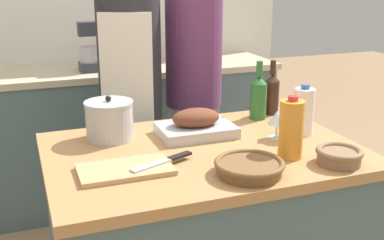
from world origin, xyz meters
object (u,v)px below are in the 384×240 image
(wine_bottle_green, at_px, (258,96))
(condiment_bottle_extra, at_px, (171,46))
(wicker_basket, at_px, (249,167))
(stand_mixer, at_px, (93,51))
(mixing_bowl, at_px, (339,156))
(person_cook_guest, at_px, (194,82))
(cutting_board, at_px, (125,169))
(person_cook_aproned, at_px, (131,96))
(roasting_pan, at_px, (196,125))
(juice_jug, at_px, (291,129))
(milk_jug, at_px, (304,111))
(condiment_bottle_short, at_px, (218,46))
(wine_bottle_dark, at_px, (272,93))
(knife_chef, at_px, (164,161))
(wine_glass_left, at_px, (277,119))
(stock_pot, at_px, (109,120))

(wine_bottle_green, bearing_deg, condiment_bottle_extra, 90.03)
(wicker_basket, height_order, stand_mixer, stand_mixer)
(mixing_bowl, relative_size, person_cook_guest, 0.10)
(cutting_board, bearing_deg, person_cook_aproned, 75.25)
(person_cook_guest, bearing_deg, cutting_board, -121.34)
(roasting_pan, xyz_separation_m, mixing_bowl, (0.37, -0.47, -0.01))
(juice_jug, distance_m, person_cook_guest, 1.03)
(person_cook_guest, bearing_deg, person_cook_aproned, -166.70)
(milk_jug, relative_size, person_cook_aproned, 0.13)
(mixing_bowl, height_order, stand_mixer, stand_mixer)
(stand_mixer, distance_m, condiment_bottle_short, 0.90)
(juice_jug, relative_size, condiment_bottle_extra, 1.07)
(wine_bottle_dark, distance_m, stand_mixer, 1.25)
(stand_mixer, distance_m, person_cook_guest, 0.73)
(mixing_bowl, distance_m, person_cook_aproned, 1.18)
(cutting_board, distance_m, stand_mixer, 1.52)
(wine_bottle_green, bearing_deg, roasting_pan, -160.54)
(mixing_bowl, xyz_separation_m, juice_jug, (-0.13, 0.12, 0.08))
(roasting_pan, relative_size, condiment_bottle_extra, 1.43)
(wicker_basket, xyz_separation_m, milk_jug, (0.40, 0.30, 0.07))
(knife_chef, bearing_deg, stand_mixer, 89.76)
(roasting_pan, distance_m, person_cook_guest, 0.72)
(condiment_bottle_extra, height_order, person_cook_guest, person_cook_guest)
(wine_bottle_green, height_order, knife_chef, wine_bottle_green)
(wine_bottle_green, relative_size, condiment_bottle_extra, 1.24)
(knife_chef, relative_size, condiment_bottle_extra, 1.16)
(juice_jug, height_order, knife_chef, juice_jug)
(wine_glass_left, distance_m, condiment_bottle_short, 1.53)
(condiment_bottle_extra, distance_m, person_cook_guest, 0.75)
(wine_glass_left, relative_size, condiment_bottle_extra, 0.54)
(stand_mixer, xyz_separation_m, condiment_bottle_extra, (0.57, 0.19, -0.03))
(stock_pot, relative_size, wine_glass_left, 1.68)
(person_cook_aproned, bearing_deg, wine_bottle_dark, -16.41)
(condiment_bottle_short, bearing_deg, milk_jug, -99.46)
(roasting_pan, distance_m, stock_pot, 0.36)
(mixing_bowl, height_order, knife_chef, mixing_bowl)
(milk_jug, xyz_separation_m, knife_chef, (-0.65, -0.13, -0.08))
(wine_bottle_dark, bearing_deg, condiment_bottle_extra, 94.54)
(roasting_pan, distance_m, condiment_bottle_short, 1.50)
(wine_bottle_dark, bearing_deg, roasting_pan, -158.96)
(cutting_board, relative_size, milk_jug, 1.50)
(juice_jug, distance_m, condiment_bottle_short, 1.74)
(wine_bottle_dark, height_order, person_cook_aproned, person_cook_aproned)
(knife_chef, bearing_deg, wine_bottle_dark, 33.53)
(cutting_board, distance_m, milk_jug, 0.81)
(milk_jug, height_order, wine_glass_left, milk_jug)
(milk_jug, xyz_separation_m, person_cook_guest, (-0.18, 0.82, -0.03))
(juice_jug, xyz_separation_m, person_cook_aproned, (-0.37, 0.95, -0.07))
(cutting_board, bearing_deg, stand_mixer, 84.40)
(condiment_bottle_extra, bearing_deg, condiment_bottle_short, -14.64)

